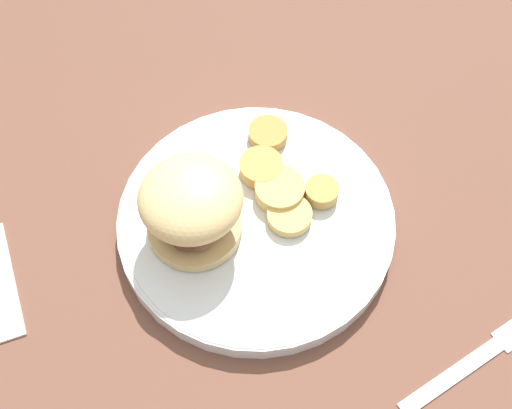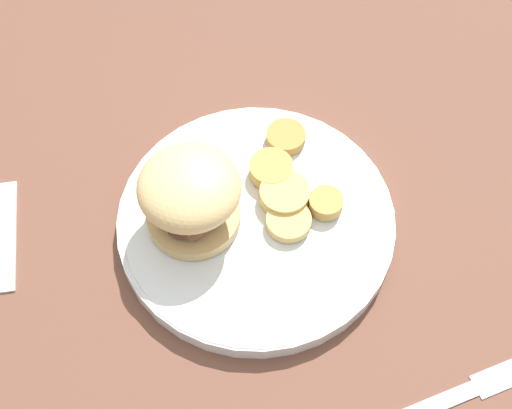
# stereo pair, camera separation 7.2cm
# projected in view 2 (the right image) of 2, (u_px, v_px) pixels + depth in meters

# --- Properties ---
(ground_plane) EXTENTS (4.00, 4.00, 0.00)m
(ground_plane) POSITION_uv_depth(u_px,v_px,m) (256.00, 227.00, 0.76)
(ground_plane) COLOR brown
(dinner_plate) EXTENTS (0.29, 0.29, 0.02)m
(dinner_plate) POSITION_uv_depth(u_px,v_px,m) (256.00, 222.00, 0.75)
(dinner_plate) COLOR white
(dinner_plate) RESTS_ON ground_plane
(sandwich) EXTENTS (0.10, 0.10, 0.09)m
(sandwich) POSITION_uv_depth(u_px,v_px,m) (190.00, 200.00, 0.70)
(sandwich) COLOR tan
(sandwich) RESTS_ON dinner_plate
(potato_round_0) EXTENTS (0.04, 0.04, 0.02)m
(potato_round_0) POSITION_uv_depth(u_px,v_px,m) (326.00, 203.00, 0.74)
(potato_round_0) COLOR tan
(potato_round_0) RESTS_ON dinner_plate
(potato_round_1) EXTENTS (0.05, 0.05, 0.02)m
(potato_round_1) POSITION_uv_depth(u_px,v_px,m) (271.00, 169.00, 0.76)
(potato_round_1) COLOR tan
(potato_round_1) RESTS_ON dinner_plate
(potato_round_2) EXTENTS (0.05, 0.05, 0.02)m
(potato_round_2) POSITION_uv_depth(u_px,v_px,m) (285.00, 194.00, 0.75)
(potato_round_2) COLOR #DBB766
(potato_round_2) RESTS_ON dinner_plate
(potato_round_3) EXTENTS (0.04, 0.04, 0.01)m
(potato_round_3) POSITION_uv_depth(u_px,v_px,m) (286.00, 137.00, 0.79)
(potato_round_3) COLOR #BC8942
(potato_round_3) RESTS_ON dinner_plate
(potato_round_4) EXTENTS (0.05, 0.05, 0.01)m
(potato_round_4) POSITION_uv_depth(u_px,v_px,m) (289.00, 221.00, 0.73)
(potato_round_4) COLOR #DBB766
(potato_round_4) RESTS_ON dinner_plate
(fork) EXTENTS (0.17, 0.07, 0.00)m
(fork) POSITION_uv_depth(u_px,v_px,m) (447.00, 400.00, 0.67)
(fork) COLOR silver
(fork) RESTS_ON ground_plane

